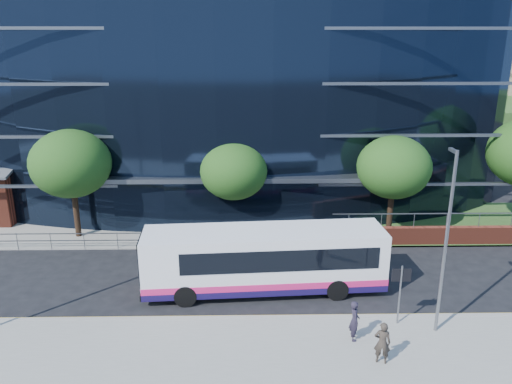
{
  "coord_description": "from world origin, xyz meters",
  "views": [
    {
      "loc": [
        -2.15,
        -20.93,
        12.38
      ],
      "look_at": [
        -1.62,
        8.0,
        3.29
      ],
      "focal_mm": 35.0,
      "sensor_mm": 36.0,
      "label": 1
    }
  ],
  "objects_px": {
    "tree_far_c": "(394,167)",
    "city_bus": "(266,259)",
    "tree_far_a": "(71,164)",
    "pedestrian": "(354,320)",
    "pedestrian_b": "(382,343)",
    "tree_dist_e": "(461,103)",
    "street_sign": "(401,282)",
    "tree_far_b": "(234,171)",
    "streetlight_east": "(446,239)"
  },
  "relations": [
    {
      "from": "tree_far_b",
      "to": "city_bus",
      "type": "relative_size",
      "value": 0.5
    },
    {
      "from": "city_bus",
      "to": "tree_far_c",
      "type": "bearing_deg",
      "value": 37.51
    },
    {
      "from": "street_sign",
      "to": "pedestrian_b",
      "type": "relative_size",
      "value": 1.59
    },
    {
      "from": "streetlight_east",
      "to": "tree_dist_e",
      "type": "bearing_deg",
      "value": 66.89
    },
    {
      "from": "pedestrian_b",
      "to": "tree_far_b",
      "type": "bearing_deg",
      "value": -52.6
    },
    {
      "from": "tree_far_a",
      "to": "tree_far_b",
      "type": "distance_m",
      "value": 10.03
    },
    {
      "from": "street_sign",
      "to": "pedestrian_b",
      "type": "bearing_deg",
      "value": -117.5
    },
    {
      "from": "tree_far_a",
      "to": "pedestrian",
      "type": "height_order",
      "value": "tree_far_a"
    },
    {
      "from": "tree_far_b",
      "to": "city_bus",
      "type": "xyz_separation_m",
      "value": [
        1.78,
        -7.72,
        -2.49
      ]
    },
    {
      "from": "tree_dist_e",
      "to": "pedestrian_b",
      "type": "bearing_deg",
      "value": -115.27
    },
    {
      "from": "city_bus",
      "to": "tree_far_b",
      "type": "bearing_deg",
      "value": 99.2
    },
    {
      "from": "street_sign",
      "to": "tree_far_b",
      "type": "height_order",
      "value": "tree_far_b"
    },
    {
      "from": "tree_far_b",
      "to": "streetlight_east",
      "type": "relative_size",
      "value": 0.76
    },
    {
      "from": "tree_dist_e",
      "to": "pedestrian_b",
      "type": "xyz_separation_m",
      "value": [
        -20.95,
        -44.36,
        -3.51
      ]
    },
    {
      "from": "pedestrian",
      "to": "tree_far_a",
      "type": "bearing_deg",
      "value": 52.44
    },
    {
      "from": "pedestrian",
      "to": "tree_far_c",
      "type": "bearing_deg",
      "value": -21.69
    },
    {
      "from": "street_sign",
      "to": "tree_dist_e",
      "type": "relative_size",
      "value": 0.43
    },
    {
      "from": "tree_dist_e",
      "to": "pedestrian_b",
      "type": "distance_m",
      "value": 49.18
    },
    {
      "from": "street_sign",
      "to": "city_bus",
      "type": "distance_m",
      "value": 6.65
    },
    {
      "from": "tree_far_a",
      "to": "pedestrian_b",
      "type": "xyz_separation_m",
      "value": [
        16.05,
        -13.36,
        -3.83
      ]
    },
    {
      "from": "city_bus",
      "to": "pedestrian",
      "type": "xyz_separation_m",
      "value": [
        3.51,
        -4.57,
        -0.69
      ]
    },
    {
      "from": "street_sign",
      "to": "pedestrian_b",
      "type": "height_order",
      "value": "street_sign"
    },
    {
      "from": "tree_far_b",
      "to": "pedestrian",
      "type": "distance_m",
      "value": 13.75
    },
    {
      "from": "pedestrian",
      "to": "pedestrian_b",
      "type": "distance_m",
      "value": 1.75
    },
    {
      "from": "tree_far_b",
      "to": "pedestrian",
      "type": "xyz_separation_m",
      "value": [
        5.3,
        -12.29,
        -3.17
      ]
    },
    {
      "from": "tree_far_c",
      "to": "pedestrian_b",
      "type": "distance_m",
      "value": 14.37
    },
    {
      "from": "pedestrian",
      "to": "streetlight_east",
      "type": "bearing_deg",
      "value": -80.49
    },
    {
      "from": "city_bus",
      "to": "street_sign",
      "type": "bearing_deg",
      "value": -34.29
    },
    {
      "from": "tree_far_c",
      "to": "streetlight_east",
      "type": "xyz_separation_m",
      "value": [
        -1.0,
        -11.17,
        -0.1
      ]
    },
    {
      "from": "tree_far_b",
      "to": "tree_far_c",
      "type": "relative_size",
      "value": 0.93
    },
    {
      "from": "streetlight_east",
      "to": "tree_far_a",
      "type": "bearing_deg",
      "value": 149.54
    },
    {
      "from": "tree_far_a",
      "to": "streetlight_east",
      "type": "relative_size",
      "value": 0.87
    },
    {
      "from": "pedestrian",
      "to": "pedestrian_b",
      "type": "xyz_separation_m",
      "value": [
        0.76,
        -1.57,
        -0.01
      ]
    },
    {
      "from": "tree_far_a",
      "to": "tree_dist_e",
      "type": "relative_size",
      "value": 1.07
    },
    {
      "from": "tree_far_a",
      "to": "pedestrian_b",
      "type": "height_order",
      "value": "tree_far_a"
    },
    {
      "from": "tree_far_c",
      "to": "streetlight_east",
      "type": "height_order",
      "value": "streetlight_east"
    },
    {
      "from": "street_sign",
      "to": "streetlight_east",
      "type": "distance_m",
      "value": 2.8
    },
    {
      "from": "tree_far_b",
      "to": "streetlight_east",
      "type": "bearing_deg",
      "value": -52.37
    },
    {
      "from": "tree_far_c",
      "to": "tree_dist_e",
      "type": "bearing_deg",
      "value": 61.26
    },
    {
      "from": "tree_far_c",
      "to": "city_bus",
      "type": "bearing_deg",
      "value": -138.69
    },
    {
      "from": "tree_far_a",
      "to": "pedestrian",
      "type": "xyz_separation_m",
      "value": [
        15.3,
        -11.79,
        -3.83
      ]
    },
    {
      "from": "tree_dist_e",
      "to": "pedestrian",
      "type": "relative_size",
      "value": 3.68
    },
    {
      "from": "tree_far_c",
      "to": "pedestrian_b",
      "type": "bearing_deg",
      "value": -106.45
    },
    {
      "from": "streetlight_east",
      "to": "pedestrian_b",
      "type": "height_order",
      "value": "streetlight_east"
    },
    {
      "from": "tree_far_c",
      "to": "city_bus",
      "type": "xyz_separation_m",
      "value": [
        -8.22,
        -7.22,
        -2.81
      ]
    },
    {
      "from": "tree_far_b",
      "to": "pedestrian_b",
      "type": "bearing_deg",
      "value": -66.41
    },
    {
      "from": "streetlight_east",
      "to": "city_bus",
      "type": "distance_m",
      "value": 8.67
    },
    {
      "from": "streetlight_east",
      "to": "tree_far_b",
      "type": "bearing_deg",
      "value": 127.63
    },
    {
      "from": "street_sign",
      "to": "tree_far_a",
      "type": "relative_size",
      "value": 0.4
    },
    {
      "from": "pedestrian_b",
      "to": "tree_dist_e",
      "type": "bearing_deg",
      "value": -101.46
    }
  ]
}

